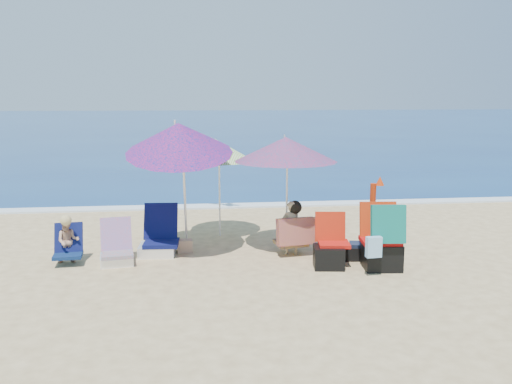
{
  "coord_description": "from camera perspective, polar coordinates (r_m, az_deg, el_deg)",
  "views": [
    {
      "loc": [
        -1.3,
        -7.62,
        2.68
      ],
      "look_at": [
        -0.3,
        1.0,
        1.1
      ],
      "focal_mm": 37.71,
      "sensor_mm": 36.0,
      "label": 1
    }
  ],
  "objects": [
    {
      "name": "person_center",
      "position": [
        9.07,
        3.92,
        -3.93
      ],
      "size": [
        0.67,
        0.6,
        0.93
      ],
      "color": "tan",
      "rests_on": "ground"
    },
    {
      "name": "bag_tan",
      "position": [
        9.37,
        -7.53,
        -5.69
      ],
      "size": [
        0.26,
        0.19,
        0.22
      ],
      "color": "#A97E60",
      "rests_on": "ground"
    },
    {
      "name": "furled_umbrella",
      "position": [
        9.27,
        12.37,
        -2.03
      ],
      "size": [
        0.25,
        0.21,
        1.34
      ],
      "color": "#A52A0B",
      "rests_on": "ground"
    },
    {
      "name": "chair_navy",
      "position": [
        9.32,
        -10.25,
        -5.16
      ],
      "size": [
        0.69,
        0.76,
        0.82
      ],
      "color": "#0C1144",
      "rests_on": "ground"
    },
    {
      "name": "umbrella_turquoise",
      "position": [
        9.1,
        3.17,
        4.55
      ],
      "size": [
        2.05,
        2.05,
        2.01
      ],
      "color": "silver",
      "rests_on": "ground"
    },
    {
      "name": "umbrella_striped",
      "position": [
        10.05,
        -4.36,
        4.48
      ],
      "size": [
        1.77,
        1.77,
        1.9
      ],
      "color": "white",
      "rests_on": "ground"
    },
    {
      "name": "umbrella_blue",
      "position": [
        8.87,
        -8.19,
        5.68
      ],
      "size": [
        1.85,
        1.91,
        2.42
      ],
      "color": "silver",
      "rests_on": "ground"
    },
    {
      "name": "camp_chair_left",
      "position": [
        8.56,
        7.8,
        -6.25
      ],
      "size": [
        0.62,
        0.58,
        0.84
      ],
      "color": "#B8150D",
      "rests_on": "ground"
    },
    {
      "name": "person_left",
      "position": [
        9.16,
        -19.31,
        -4.91
      ],
      "size": [
        0.49,
        0.57,
        0.81
      ],
      "color": "tan",
      "rests_on": "ground"
    },
    {
      "name": "bag_navy_b",
      "position": [
        9.07,
        11.07,
        -6.16
      ],
      "size": [
        0.42,
        0.35,
        0.27
      ],
      "color": "#1A2339",
      "rests_on": "ground"
    },
    {
      "name": "ground",
      "position": [
        8.18,
        2.93,
        -8.82
      ],
      "size": [
        120.0,
        120.0,
        0.0
      ],
      "color": "#D8BC84",
      "rests_on": "ground"
    },
    {
      "name": "camp_chair_right",
      "position": [
        8.56,
        13.21,
        -5.51
      ],
      "size": [
        0.69,
        0.8,
        1.06
      ],
      "color": "#B80E0D",
      "rests_on": "ground"
    },
    {
      "name": "sea",
      "position": [
        52.71,
        -5.22,
        7.3
      ],
      "size": [
        120.0,
        80.0,
        0.12
      ],
      "color": "navy",
      "rests_on": "ground"
    },
    {
      "name": "foam",
      "position": [
        13.06,
        -0.76,
        -1.44
      ],
      "size": [
        120.0,
        0.5,
        0.04
      ],
      "color": "white",
      "rests_on": "ground"
    },
    {
      "name": "bag_black_b",
      "position": [
        8.99,
        10.02,
        -6.47
      ],
      "size": [
        0.3,
        0.22,
        0.22
      ],
      "color": "black",
      "rests_on": "ground"
    },
    {
      "name": "chair_rainbow",
      "position": [
        8.96,
        -14.56,
        -6.18
      ],
      "size": [
        0.58,
        0.7,
        0.7
      ],
      "color": "#DD5A4E",
      "rests_on": "ground"
    }
  ]
}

